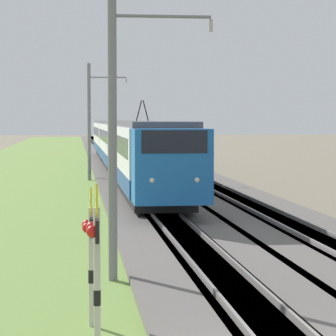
% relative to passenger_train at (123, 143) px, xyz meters
% --- Properties ---
extents(ballast_main, '(240.00, 4.40, 0.30)m').
position_rel_passenger_train_xyz_m(ballast_main, '(3.27, 0.00, -2.21)').
color(ballast_main, '#605B56').
rests_on(ballast_main, ground).
extents(ballast_adjacent, '(240.00, 4.40, 0.30)m').
position_rel_passenger_train_xyz_m(ballast_adjacent, '(3.27, -4.12, -2.21)').
color(ballast_adjacent, '#605B56').
rests_on(ballast_adjacent, ground).
extents(track_main, '(240.00, 1.57, 0.45)m').
position_rel_passenger_train_xyz_m(track_main, '(3.27, 0.00, -2.20)').
color(track_main, '#4C4238').
rests_on(track_main, ground).
extents(track_adjacent, '(240.00, 1.57, 0.45)m').
position_rel_passenger_train_xyz_m(track_adjacent, '(3.27, -4.12, -2.20)').
color(track_adjacent, '#4C4238').
rests_on(track_adjacent, ground).
extents(grass_verge, '(240.00, 12.88, 0.12)m').
position_rel_passenger_train_xyz_m(grass_verge, '(3.27, 6.63, -2.30)').
color(grass_verge, olive).
rests_on(grass_verge, ground).
extents(passenger_train, '(60.29, 2.94, 5.05)m').
position_rel_passenger_train_xyz_m(passenger_train, '(0.00, 0.00, 0.00)').
color(passenger_train, blue).
rests_on(passenger_train, ground).
extents(crossing_signal_near, '(0.70, 0.23, 3.01)m').
position_rel_passenger_train_xyz_m(crossing_signal_near, '(-45.41, 3.15, -0.55)').
color(crossing_signal_near, beige).
rests_on(crossing_signal_near, ground).
extents(crossing_signal_aux, '(0.70, 0.23, 2.75)m').
position_rel_passenger_train_xyz_m(crossing_signal_aux, '(-43.09, 3.20, -0.72)').
color(crossing_signal_aux, beige).
rests_on(crossing_signal_aux, ground).
extents(catenary_mast_near, '(0.22, 2.56, 7.43)m').
position_rel_passenger_train_xyz_m(catenary_mast_near, '(-38.83, 2.51, 1.48)').
color(catenary_mast_near, slate).
rests_on(catenary_mast_near, ground).
extents(catenary_mast_mid, '(0.22, 2.56, 7.67)m').
position_rel_passenger_train_xyz_m(catenary_mast_mid, '(-6.50, 2.51, 1.61)').
color(catenary_mast_mid, slate).
rests_on(catenary_mast_mid, ground).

